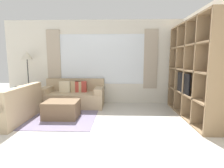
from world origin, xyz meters
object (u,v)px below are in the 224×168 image
object	(u,v)px
couch_side	(11,108)
ottoman	(62,109)
shelving_unit	(194,71)
couch_main	(74,96)
floor_lamp	(27,58)

from	to	relation	value
couch_side	ottoman	distance (m)	1.16
shelving_unit	ottoman	world-z (taller)	shelving_unit
couch_side	couch_main	bearing A→B (deg)	139.46
shelving_unit	floor_lamp	size ratio (longest dim) A/B	1.40
couch_side	floor_lamp	world-z (taller)	floor_lamp
floor_lamp	shelving_unit	bearing A→B (deg)	-13.23
shelving_unit	couch_main	bearing A→B (deg)	163.91
couch_main	couch_side	distance (m)	1.77
ottoman	shelving_unit	bearing A→B (deg)	3.30
shelving_unit	ottoman	xyz separation A→B (m)	(-3.25, -0.19, -0.96)
shelving_unit	couch_main	size ratio (longest dim) A/B	1.28
shelving_unit	couch_side	size ratio (longest dim) A/B	1.50
couch_side	floor_lamp	bearing A→B (deg)	-167.36
couch_side	floor_lamp	xyz separation A→B (m)	(-0.34, 1.52, 1.17)
shelving_unit	couch_side	xyz separation A→B (m)	(-4.39, -0.41, -0.86)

